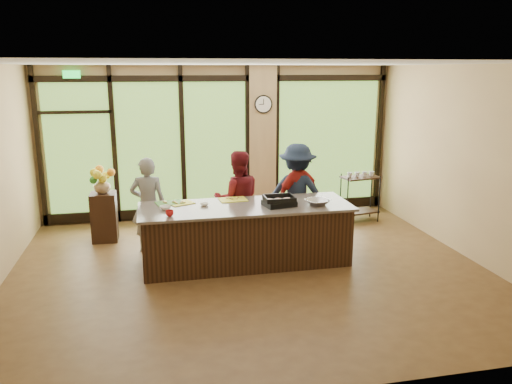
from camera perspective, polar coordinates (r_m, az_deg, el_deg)
name	(u,v)px	position (r m, az deg, el deg)	size (l,w,h in m)	color
floor	(250,270)	(7.56, -0.71, -8.88)	(7.00, 7.00, 0.00)	#4E331B
ceiling	(249,63)	(6.97, -0.79, 14.50)	(7.00, 7.00, 0.00)	white
back_wall	(220,142)	(10.03, -4.10, 5.68)	(7.00, 7.00, 0.00)	tan
right_wall	(468,162)	(8.51, 23.09, 3.12)	(6.00, 6.00, 0.00)	tan
window_wall	(229,148)	(10.03, -3.13, 5.08)	(6.90, 0.12, 3.00)	tan
island_base	(246,236)	(7.68, -1.16, -5.00)	(3.10, 1.00, 0.88)	black
countertop	(246,207)	(7.54, -1.18, -1.69)	(3.20, 1.10, 0.04)	slate
wall_clock	(263,104)	(9.98, 0.85, 10.00)	(0.36, 0.04, 0.36)	black
cook_left	(148,205)	(8.27, -12.22, -1.45)	(0.57, 0.38, 1.57)	slate
cook_midleft	(238,199)	(8.30, -2.11, -0.84)	(0.79, 0.62, 1.63)	maroon
cook_midright	(298,197)	(8.58, 4.82, -0.60)	(0.92, 0.38, 1.57)	#B0211B
cook_right	(297,193)	(8.58, 4.72, -0.13)	(1.10, 0.63, 1.71)	#172033
roasting_pan	(279,203)	(7.52, 2.66, -1.28)	(0.45, 0.35, 0.08)	black
mixing_bowl	(317,202)	(7.62, 7.04, -1.15)	(0.35, 0.35, 0.08)	silver
cutting_board_left	(169,203)	(7.77, -9.87, -1.24)	(0.40, 0.30, 0.01)	#44832F
cutting_board_center	(181,203)	(7.73, -8.53, -1.26)	(0.35, 0.27, 0.01)	yellow
cutting_board_right	(233,200)	(7.86, -2.65, -0.86)	(0.42, 0.32, 0.01)	yellow
prep_bowl_near	(165,208)	(7.43, -10.32, -1.79)	(0.17, 0.17, 0.05)	white
prep_bowl_mid	(204,205)	(7.55, -5.91, -1.43)	(0.13, 0.13, 0.04)	white
prep_bowl_far	(284,200)	(7.79, 3.21, -0.94)	(0.13, 0.13, 0.03)	white
red_ramekin	(170,213)	(7.08, -9.84, -2.41)	(0.11, 0.11, 0.09)	#AF1112
flower_stand	(104,217)	(9.07, -16.94, -2.73)	(0.43, 0.43, 0.85)	black
flower_vase	(102,185)	(8.93, -17.20, 0.80)	(0.28, 0.28, 0.30)	#967752
bar_cart	(360,191)	(10.00, 11.78, 0.06)	(0.77, 0.52, 0.98)	black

